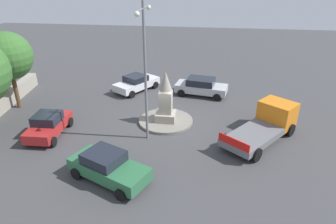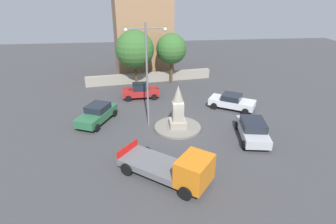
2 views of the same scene
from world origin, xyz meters
name	(u,v)px [view 1 (image 1 of 2)]	position (x,y,z in m)	size (l,w,h in m)	color
ground_plane	(166,122)	(0.00, 0.00, 0.00)	(80.00, 80.00, 0.00)	#424244
traffic_island	(166,121)	(0.00, 0.00, 0.10)	(3.91, 3.91, 0.19)	gray
monument	(166,99)	(0.00, 0.00, 1.82)	(1.38, 1.38, 3.65)	#9E9687
streetlamp	(145,62)	(-2.41, 0.86, 5.11)	(3.22, 0.28, 8.53)	slate
car_green_passing	(108,166)	(-6.85, 2.03, 0.79)	(3.41, 4.70, 1.56)	#2D6B42
car_red_parked_left	(48,125)	(-2.92, 7.39, 0.77)	(3.91, 2.08, 1.55)	#B22323
car_silver_approaching	(201,86)	(5.57, -2.31, 0.80)	(2.69, 4.68, 1.53)	#B7BABF
car_white_far_side	(136,83)	(5.83, 3.53, 0.74)	(4.61, 3.85, 1.45)	silver
truck_orange_near_island	(267,123)	(-1.10, -6.84, 0.97)	(5.95, 5.34, 2.08)	orange
tree_near_wall	(8,56)	(0.94, 12.03, 4.18)	(3.59, 3.59, 5.99)	brown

